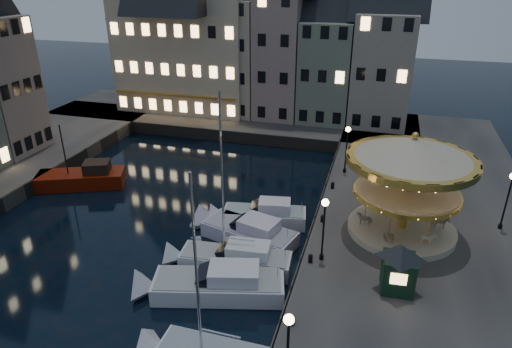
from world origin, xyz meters
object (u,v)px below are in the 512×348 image
(streetlamp_b, at_px, (324,221))
(ticket_kiosk, at_px, (400,260))
(bollard_b, at_px, (311,258))
(red_fishing_boat, at_px, (83,179))
(motorboat_d, at_px, (244,231))
(bollard_d, at_px, (333,185))
(streetlamp_a, at_px, (288,343))
(bollard_c, at_px, (323,218))
(motorboat_b, at_px, (212,285))
(motorboat_c, at_px, (229,259))
(carousel, at_px, (411,168))
(streetlamp_d, at_px, (509,193))
(bollard_a, at_px, (292,319))
(motorboat_e, at_px, (259,216))
(streetlamp_c, at_px, (347,143))

(streetlamp_b, xyz_separation_m, ticket_kiosk, (4.44, -1.67, -0.78))
(bollard_b, bearing_deg, red_fishing_boat, 160.52)
(motorboat_d, bearing_deg, bollard_d, 54.19)
(bollard_d, distance_m, ticket_kiosk, 12.81)
(streetlamp_a, height_order, bollard_c, streetlamp_a)
(streetlamp_a, bearing_deg, motorboat_b, 132.17)
(motorboat_c, relative_size, carousel, 1.32)
(streetlamp_a, relative_size, bollard_b, 7.32)
(carousel, bearing_deg, motorboat_d, -169.88)
(motorboat_c, distance_m, red_fishing_boat, 18.10)
(motorboat_c, bearing_deg, streetlamp_d, 24.41)
(bollard_a, bearing_deg, bollard_b, 90.00)
(streetlamp_a, bearing_deg, motorboat_c, 121.92)
(streetlamp_d, bearing_deg, streetlamp_b, -148.22)
(streetlamp_d, distance_m, ticket_kiosk, 11.09)
(bollard_b, height_order, motorboat_b, motorboat_b)
(motorboat_c, xyz_separation_m, motorboat_e, (0.32, 5.95, -0.04))
(motorboat_d, distance_m, carousel, 12.00)
(bollard_b, xyz_separation_m, red_fishing_boat, (-21.48, 7.60, -0.91))
(carousel, bearing_deg, bollard_d, 134.77)
(bollard_c, bearing_deg, streetlamp_c, 86.19)
(streetlamp_b, distance_m, motorboat_d, 7.28)
(motorboat_b, bearing_deg, ticket_kiosk, 9.89)
(streetlamp_c, relative_size, bollard_d, 7.32)
(motorboat_b, bearing_deg, streetlamp_d, 31.32)
(motorboat_d, distance_m, ticket_kiosk, 11.48)
(motorboat_b, xyz_separation_m, motorboat_d, (0.08, 6.22, -0.00))
(motorboat_e, bearing_deg, motorboat_d, -98.95)
(motorboat_b, xyz_separation_m, red_fishing_boat, (-16.17, 10.57, 0.05))
(motorboat_b, height_order, red_fishing_boat, red_fishing_boat)
(motorboat_c, bearing_deg, bollard_c, 45.43)
(streetlamp_c, distance_m, motorboat_b, 18.29)
(streetlamp_c, height_order, red_fishing_boat, red_fishing_boat)
(red_fishing_boat, height_order, carousel, carousel)
(motorboat_b, height_order, motorboat_d, same)
(bollard_b, xyz_separation_m, motorboat_c, (-5.17, -0.24, -0.93))
(bollard_c, relative_size, red_fishing_boat, 0.07)
(streetlamp_b, xyz_separation_m, carousel, (4.73, 4.63, 2.00))
(red_fishing_boat, distance_m, ticket_kiosk, 28.04)
(bollard_a, bearing_deg, carousel, 63.38)
(motorboat_b, bearing_deg, bollard_a, -25.44)
(bollard_c, relative_size, motorboat_d, 0.07)
(motorboat_b, distance_m, motorboat_d, 6.22)
(motorboat_e, distance_m, red_fishing_boat, 16.74)
(motorboat_d, xyz_separation_m, carousel, (10.56, 1.89, 5.38))
(streetlamp_c, height_order, bollard_a, streetlamp_c)
(motorboat_b, bearing_deg, streetlamp_a, -47.83)
(motorboat_b, relative_size, motorboat_d, 1.12)
(bollard_c, distance_m, motorboat_e, 4.99)
(bollard_c, height_order, carousel, carousel)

